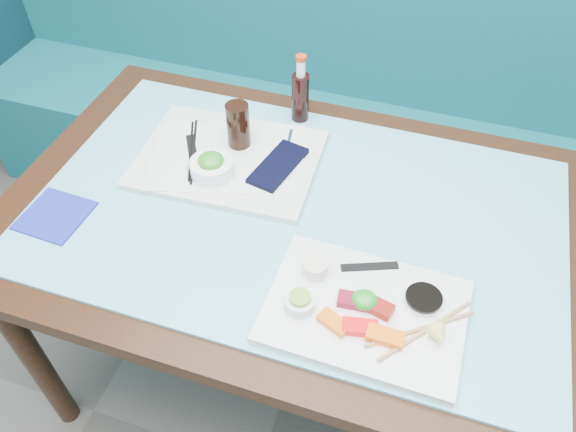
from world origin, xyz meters
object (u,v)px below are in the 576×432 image
(dining_table, at_px, (296,236))
(blue_napkin, at_px, (55,215))
(serving_tray, at_px, (228,159))
(sashimi_plate, at_px, (365,312))
(seaweed_bowl, at_px, (212,168))
(booth_bench, at_px, (362,130))
(cola_bottle_body, at_px, (300,98))
(cola_glass, at_px, (238,125))

(dining_table, distance_m, blue_napkin, 0.57)
(serving_tray, height_order, blue_napkin, serving_tray)
(sashimi_plate, height_order, seaweed_bowl, seaweed_bowl)
(sashimi_plate, relative_size, serving_tray, 0.86)
(booth_bench, relative_size, seaweed_bowl, 28.42)
(booth_bench, xyz_separation_m, cola_bottle_body, (-0.10, -0.49, 0.45))
(booth_bench, distance_m, dining_table, 0.89)
(sashimi_plate, relative_size, seaweed_bowl, 3.69)
(cola_bottle_body, bearing_deg, dining_table, -74.02)
(cola_glass, relative_size, cola_bottle_body, 0.90)
(seaweed_bowl, distance_m, blue_napkin, 0.38)
(dining_table, relative_size, cola_glass, 11.46)
(sashimi_plate, xyz_separation_m, cola_glass, (-0.43, 0.40, 0.07))
(dining_table, bearing_deg, sashimi_plate, -46.71)
(seaweed_bowl, height_order, cola_glass, cola_glass)
(booth_bench, bearing_deg, dining_table, -90.00)
(sashimi_plate, height_order, cola_bottle_body, cola_bottle_body)
(sashimi_plate, distance_m, seaweed_bowl, 0.52)
(cola_bottle_body, height_order, blue_napkin, cola_bottle_body)
(booth_bench, relative_size, blue_napkin, 20.89)
(cola_glass, bearing_deg, booth_bench, 72.80)
(blue_napkin, bearing_deg, cola_bottle_body, 51.48)
(cola_glass, height_order, blue_napkin, cola_glass)
(cola_glass, xyz_separation_m, cola_bottle_body, (0.11, 0.18, -0.01))
(dining_table, relative_size, seaweed_bowl, 13.26)
(seaweed_bowl, relative_size, cola_glass, 0.86)
(dining_table, height_order, cola_bottle_body, cola_bottle_body)
(cola_glass, bearing_deg, serving_tray, -100.30)
(dining_table, distance_m, cola_bottle_body, 0.39)
(dining_table, bearing_deg, booth_bench, 90.00)
(sashimi_plate, bearing_deg, seaweed_bowl, 149.98)
(dining_table, relative_size, blue_napkin, 9.75)
(booth_bench, height_order, dining_table, booth_bench)
(sashimi_plate, xyz_separation_m, blue_napkin, (-0.75, 0.04, -0.01))
(serving_tray, height_order, seaweed_bowl, seaweed_bowl)
(booth_bench, height_order, serving_tray, booth_bench)
(booth_bench, distance_m, sashimi_plate, 1.16)
(seaweed_bowl, bearing_deg, sashimi_plate, -31.09)
(booth_bench, xyz_separation_m, cola_glass, (-0.21, -0.67, 0.46))
(booth_bench, bearing_deg, blue_napkin, -117.10)
(dining_table, xyz_separation_m, sashimi_plate, (0.22, -0.23, 0.10))
(booth_bench, distance_m, cola_bottle_body, 0.68)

